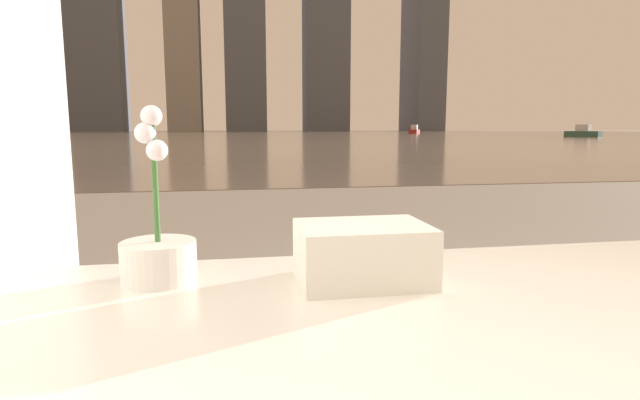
% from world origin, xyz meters
% --- Properties ---
extents(potted_orchid, '(0.15, 0.15, 0.36)m').
position_xyz_m(potted_orchid, '(-0.66, 0.88, 0.64)').
color(potted_orchid, silver).
rests_on(potted_orchid, bathtub).
extents(towel_stack, '(0.26, 0.20, 0.12)m').
position_xyz_m(towel_stack, '(-0.24, 0.80, 0.63)').
color(towel_stack, silver).
rests_on(towel_stack, bathtub).
extents(harbor_water, '(180.00, 110.00, 0.01)m').
position_xyz_m(harbor_water, '(0.00, 62.00, 0.01)').
color(harbor_water, gray).
rests_on(harbor_water, ground_plane).
extents(harbor_boat_0, '(2.66, 3.54, 1.27)m').
position_xyz_m(harbor_boat_0, '(26.01, 70.04, 0.46)').
color(harbor_boat_0, maroon).
rests_on(harbor_boat_0, harbor_water).
extents(harbor_boat_1, '(2.44, 3.21, 1.16)m').
position_xyz_m(harbor_boat_1, '(32.03, 41.92, 0.42)').
color(harbor_boat_1, '#335647').
rests_on(harbor_boat_1, harbor_water).
extents(harbor_boat_2, '(3.29, 4.48, 1.61)m').
position_xyz_m(harbor_boat_2, '(-31.82, 80.52, 0.58)').
color(harbor_boat_2, '#4C4C51').
rests_on(harbor_boat_2, harbor_water).
extents(skyline_tower_1, '(10.73, 9.05, 38.99)m').
position_xyz_m(skyline_tower_1, '(-28.59, 118.00, 19.49)').
color(skyline_tower_1, '#4C515B').
rests_on(skyline_tower_1, ground_plane).
extents(skyline_tower_2, '(7.19, 11.32, 56.67)m').
position_xyz_m(skyline_tower_2, '(-10.35, 118.00, 28.34)').
color(skyline_tower_2, gray).
rests_on(skyline_tower_2, ground_plane).
extents(skyline_tower_3, '(8.90, 13.62, 51.84)m').
position_xyz_m(skyline_tower_3, '(2.98, 118.00, 25.92)').
color(skyline_tower_3, '#4C515B').
rests_on(skyline_tower_3, ground_plane).
extents(skyline_tower_4, '(10.32, 6.70, 42.32)m').
position_xyz_m(skyline_tower_4, '(21.88, 118.00, 21.16)').
color(skyline_tower_4, '#4C515B').
rests_on(skyline_tower_4, ground_plane).
extents(skyline_tower_5, '(6.74, 13.85, 37.05)m').
position_xyz_m(skyline_tower_5, '(45.81, 118.00, 18.52)').
color(skyline_tower_5, '#4C515B').
rests_on(skyline_tower_5, ground_plane).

